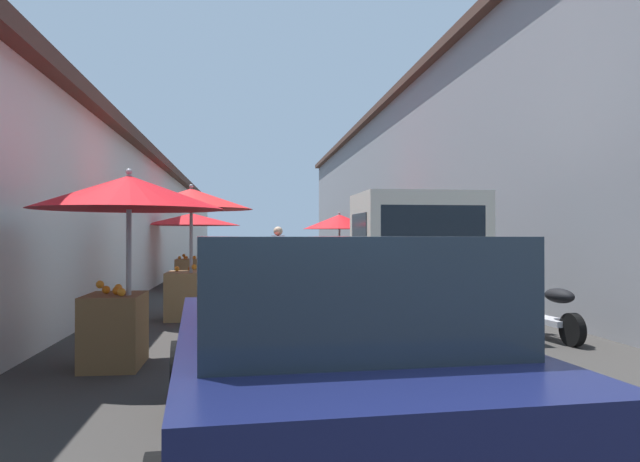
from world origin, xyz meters
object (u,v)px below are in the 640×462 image
hatchback_car (320,350)px  fruit_stall_near_left (126,222)px  fruit_stall_mid_lane (191,227)px  parked_scooter (543,307)px  fruit_stall_far_left (339,231)px  delivery_truck (405,262)px  vendor_in_shade (278,255)px  fruit_stall_near_right (190,222)px  vendor_by_crates (379,262)px

hatchback_car → fruit_stall_near_left: bearing=29.3°
fruit_stall_mid_lane → parked_scooter: 11.27m
fruit_stall_far_left → parked_scooter: (-10.04, -1.38, -1.13)m
fruit_stall_mid_lane → delivery_truck: 9.30m
vendor_in_shade → fruit_stall_near_right: bearing=159.4°
parked_scooter → fruit_stall_mid_lane: bearing=30.6°
fruit_stall_mid_lane → delivery_truck: size_ratio=0.56×
fruit_stall_far_left → delivery_truck: bearing=178.2°
fruit_stall_mid_lane → delivery_truck: (-8.35, -4.05, -0.66)m
fruit_stall_near_right → parked_scooter: (-2.53, -5.13, -1.24)m
parked_scooter → fruit_stall_near_left: bearing=103.3°
vendor_by_crates → fruit_stall_near_right: bearing=112.7°
fruit_stall_near_left → fruit_stall_mid_lane: bearing=1.2°
delivery_truck → parked_scooter: bearing=-128.0°
fruit_stall_near_left → vendor_in_shade: bearing=-13.9°
fruit_stall_near_left → fruit_stall_near_right: (3.82, -0.35, 0.09)m
delivery_truck → fruit_stall_mid_lane: bearing=25.9°
vendor_in_shade → parked_scooter: size_ratio=0.99×
delivery_truck → vendor_in_shade: 6.20m
fruit_stall_near_right → parked_scooter: 5.85m
fruit_stall_near_left → delivery_truck: 4.65m
vendor_in_shade → parked_scooter: bearing=-155.2°
hatchback_car → delivery_truck: bearing=-19.7°
hatchback_car → vendor_in_shade: 11.70m
fruit_stall_near_left → hatchback_car: bearing=-150.7°
fruit_stall_near_left → hatchback_car: size_ratio=0.54×
fruit_stall_near_right → fruit_stall_far_left: size_ratio=1.07×
delivery_truck → vendor_by_crates: 2.77m
fruit_stall_far_left → delivery_truck: 8.77m
fruit_stall_near_left → delivery_truck: size_ratio=0.44×
fruit_stall_near_right → delivery_truck: fruit_stall_near_right is taller
fruit_stall_far_left → delivery_truck: (-8.75, 0.27, -0.54)m
hatchback_car → vendor_by_crates: 8.79m
fruit_stall_far_left → parked_scooter: size_ratio=1.29×
fruit_stall_mid_lane → fruit_stall_near_left: fruit_stall_near_left is taller
fruit_stall_far_left → hatchback_car: 14.69m
fruit_stall_far_left → vendor_in_shade: size_ratio=1.30×
fruit_stall_far_left → fruit_stall_near_right: bearing=153.5°
fruit_stall_mid_lane → hatchback_car: size_ratio=0.69×
vendor_by_crates → vendor_in_shade: bearing=30.5°
fruit_stall_near_right → fruit_stall_near_left: bearing=174.8°
fruit_stall_mid_lane → delivery_truck: fruit_stall_mid_lane is taller
delivery_truck → vendor_in_shade: size_ratio=2.94×
hatchback_car → vendor_in_shade: (11.69, -0.35, 0.24)m
fruit_stall_far_left → vendor_by_crates: fruit_stall_far_left is taller
vendor_by_crates → vendor_in_shade: (3.19, 1.88, 0.06)m
vendor_by_crates → vendor_in_shade: 3.71m
vendor_in_shade → delivery_truck: bearing=-164.0°
parked_scooter → delivery_truck: bearing=52.0°
fruit_stall_near_right → fruit_stall_far_left: (7.51, -3.75, -0.11)m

